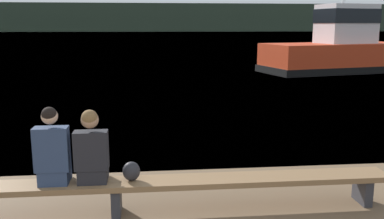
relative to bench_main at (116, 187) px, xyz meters
name	(u,v)px	position (x,y,z in m)	size (l,w,h in m)	color
water_surface	(146,33)	(0.28, 121.62, -0.37)	(240.00, 240.00, 0.00)	#5684A3
far_shoreline	(146,18)	(0.28, 149.24, 4.40)	(600.00, 12.00, 9.55)	#2D3D2D
bench_main	(116,187)	(0.00, 0.00, 0.00)	(7.49, 0.45, 0.45)	brown
person_left	(52,151)	(-0.79, 0.00, 0.52)	(0.43, 0.39, 1.03)	navy
person_right	(92,151)	(-0.30, 0.00, 0.51)	(0.43, 0.40, 0.98)	black
shopping_bag	(131,171)	(0.21, 0.02, 0.20)	(0.23, 0.19, 0.26)	#232328
tugboat_red	(339,51)	(10.65, 16.56, 0.74)	(8.63, 4.97, 6.41)	red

